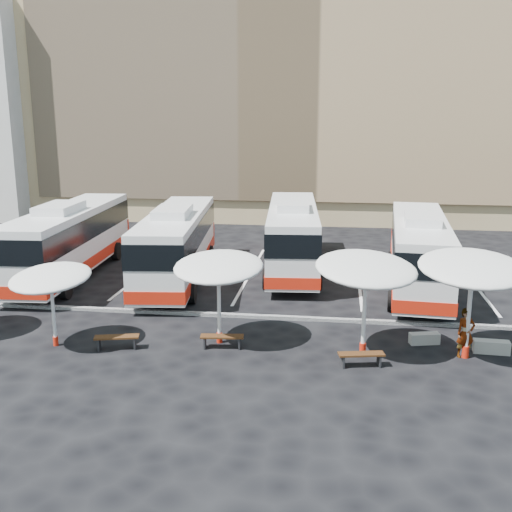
# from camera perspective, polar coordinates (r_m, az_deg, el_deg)

# --- Properties ---
(ground) EXTENTS (120.00, 120.00, 0.00)m
(ground) POSITION_cam_1_polar(r_m,az_deg,el_deg) (26.11, -3.08, -6.15)
(ground) COLOR black
(ground) RESTS_ON ground
(sandstone_building) EXTENTS (42.00, 18.25, 29.60)m
(sandstone_building) POSITION_cam_1_polar(r_m,az_deg,el_deg) (56.37, 3.09, 17.31)
(sandstone_building) COLOR tan
(sandstone_building) RESTS_ON ground
(curb_divider) EXTENTS (34.00, 0.25, 0.15)m
(curb_divider) POSITION_cam_1_polar(r_m,az_deg,el_deg) (26.55, -2.88, -5.64)
(curb_divider) COLOR black
(curb_divider) RESTS_ON ground
(bay_lines) EXTENTS (24.15, 12.00, 0.01)m
(bay_lines) POSITION_cam_1_polar(r_m,az_deg,el_deg) (33.65, -0.54, -1.64)
(bay_lines) COLOR white
(bay_lines) RESTS_ON ground
(bus_0) EXTENTS (3.60, 13.21, 4.15)m
(bus_0) POSITION_cam_1_polar(r_m,az_deg,el_deg) (34.30, -17.31, 1.67)
(bus_0) COLOR silver
(bus_0) RESTS_ON ground
(bus_1) EXTENTS (4.03, 13.05, 4.07)m
(bus_1) POSITION_cam_1_polar(r_m,az_deg,el_deg) (32.24, -7.53, 1.37)
(bus_1) COLOR silver
(bus_1) RESTS_ON ground
(bus_2) EXTENTS (3.70, 12.94, 4.05)m
(bus_2) POSITION_cam_1_polar(r_m,az_deg,el_deg) (34.25, 3.50, 2.15)
(bus_2) COLOR silver
(bus_2) RESTS_ON ground
(bus_3) EXTENTS (3.63, 12.67, 3.97)m
(bus_3) POSITION_cam_1_polar(r_m,az_deg,el_deg) (31.52, 15.25, 0.63)
(bus_3) COLOR silver
(bus_3) RESTS_ON ground
(sunshade_1) EXTENTS (3.61, 3.65, 3.18)m
(sunshade_1) POSITION_cam_1_polar(r_m,az_deg,el_deg) (23.80, -18.98, -2.00)
(sunshade_1) COLOR silver
(sunshade_1) RESTS_ON ground
(sunshade_2) EXTENTS (3.72, 3.76, 3.59)m
(sunshade_2) POSITION_cam_1_polar(r_m,az_deg,el_deg) (22.76, -3.60, -1.06)
(sunshade_2) COLOR silver
(sunshade_2) RESTS_ON ground
(sunshade_3) EXTENTS (4.88, 4.90, 3.85)m
(sunshade_3) POSITION_cam_1_polar(r_m,az_deg,el_deg) (21.91, 10.44, -1.23)
(sunshade_3) COLOR silver
(sunshade_3) RESTS_ON ground
(sunshade_4) EXTENTS (4.12, 4.16, 3.98)m
(sunshade_4) POSITION_cam_1_polar(r_m,az_deg,el_deg) (22.54, 19.93, -1.13)
(sunshade_4) COLOR silver
(sunshade_4) RESTS_ON ground
(wood_bench_1) EXTENTS (1.73, 0.82, 0.51)m
(wood_bench_1) POSITION_cam_1_polar(r_m,az_deg,el_deg) (23.52, -13.12, -7.71)
(wood_bench_1) COLOR #321B0B
(wood_bench_1) RESTS_ON ground
(wood_bench_2) EXTENTS (1.68, 0.62, 0.50)m
(wood_bench_2) POSITION_cam_1_polar(r_m,az_deg,el_deg) (23.02, -3.25, -7.85)
(wood_bench_2) COLOR #321B0B
(wood_bench_2) RESTS_ON ground
(wood_bench_3) EXTENTS (1.68, 0.74, 0.50)m
(wood_bench_3) POSITION_cam_1_polar(r_m,az_deg,el_deg) (21.73, 9.98, -9.39)
(wood_bench_3) COLOR #321B0B
(wood_bench_3) RESTS_ON ground
(conc_bench_0) EXTENTS (1.21, 0.65, 0.43)m
(conc_bench_0) POSITION_cam_1_polar(r_m,az_deg,el_deg) (24.36, 15.74, -7.57)
(conc_bench_0) COLOR gray
(conc_bench_0) RESTS_ON ground
(conc_bench_1) EXTENTS (1.32, 0.50, 0.49)m
(conc_bench_1) POSITION_cam_1_polar(r_m,az_deg,el_deg) (24.24, 21.50, -8.05)
(conc_bench_1) COLOR gray
(conc_bench_1) RESTS_ON ground
(passenger_0) EXTENTS (0.77, 0.60, 1.86)m
(passenger_0) POSITION_cam_1_polar(r_m,az_deg,el_deg) (23.29, 19.33, -6.94)
(passenger_0) COLOR black
(passenger_0) RESTS_ON ground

